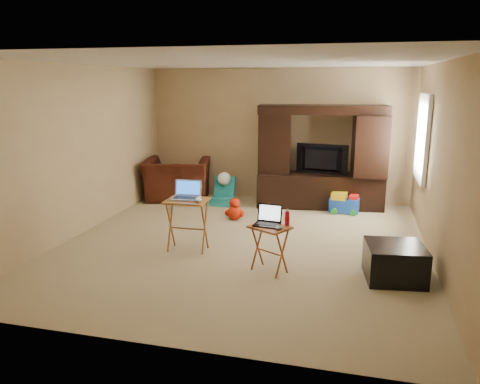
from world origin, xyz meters
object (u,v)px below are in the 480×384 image
(plush_toy, at_px, (235,209))
(laptop_left, at_px, (185,190))
(ottoman, at_px, (395,262))
(laptop_right, at_px, (267,216))
(tray_table_left, at_px, (187,225))
(child_rocker, at_px, (222,191))
(tray_table_right, at_px, (270,249))
(mouse_left, at_px, (198,200))
(water_bottle, at_px, (287,218))
(television, at_px, (321,160))
(entertainment_center, at_px, (321,157))
(mouse_right, at_px, (279,228))
(recliner, at_px, (177,179))
(push_toy, at_px, (344,203))

(plush_toy, height_order, laptop_left, laptop_left)
(ottoman, height_order, laptop_right, laptop_right)
(tray_table_left, bearing_deg, child_rocker, 93.72)
(child_rocker, height_order, tray_table_right, tray_table_right)
(mouse_left, xyz_separation_m, water_bottle, (1.22, -0.30, -0.08))
(television, height_order, laptop_left, television)
(entertainment_center, height_order, plush_toy, entertainment_center)
(laptop_left, xyz_separation_m, mouse_right, (1.37, -0.60, -0.23))
(recliner, distance_m, ottoman, 4.85)
(ottoman, relative_size, mouse_right, 5.56)
(child_rocker, distance_m, ottoman, 4.00)
(tray_table_right, xyz_separation_m, laptop_left, (-1.24, 0.48, 0.54))
(television, relative_size, recliner, 0.77)
(plush_toy, distance_m, tray_table_right, 2.23)
(push_toy, relative_size, mouse_right, 4.30)
(plush_toy, height_order, tray_table_left, tray_table_left)
(recliner, bearing_deg, laptop_right, 114.52)
(child_rocker, distance_m, tray_table_left, 2.46)
(ottoman, xyz_separation_m, laptop_right, (-1.49, -0.11, 0.48))
(ottoman, bearing_deg, television, 110.53)
(child_rocker, bearing_deg, laptop_right, -61.17)
(ottoman, height_order, mouse_left, mouse_left)
(tray_table_right, xyz_separation_m, mouse_right, (0.13, -0.12, 0.31))
(ottoman, distance_m, water_bottle, 1.34)
(mouse_left, bearing_deg, entertainment_center, 64.35)
(entertainment_center, bearing_deg, laptop_left, -127.13)
(recliner, xyz_separation_m, laptop_right, (2.36, -3.06, 0.30))
(recliner, distance_m, mouse_left, 3.05)
(plush_toy, distance_m, tray_table_left, 1.59)
(recliner, height_order, water_bottle, recliner)
(ottoman, bearing_deg, push_toy, 103.67)
(tray_table_left, bearing_deg, laptop_left, 133.43)
(recliner, bearing_deg, ottoman, 129.43)
(tray_table_right, bearing_deg, television, 112.55)
(child_rocker, distance_m, push_toy, 2.22)
(child_rocker, bearing_deg, water_bottle, -57.04)
(ottoman, bearing_deg, mouse_left, 174.37)
(push_toy, bearing_deg, laptop_right, -97.69)
(tray_table_left, bearing_deg, laptop_right, -21.62)
(entertainment_center, relative_size, recliner, 1.85)
(mouse_right, bearing_deg, laptop_right, 140.93)
(child_rocker, height_order, mouse_right, mouse_right)
(water_bottle, bearing_deg, mouse_left, 166.21)
(plush_toy, bearing_deg, laptop_right, -65.02)
(television, relative_size, mouse_right, 8.06)
(plush_toy, distance_m, ottoman, 3.06)
(plush_toy, bearing_deg, tray_table_right, -64.30)
(push_toy, height_order, laptop_right, laptop_right)
(entertainment_center, xyz_separation_m, tray_table_left, (-1.54, -2.74, -0.57))
(laptop_right, bearing_deg, water_bottle, 19.95)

